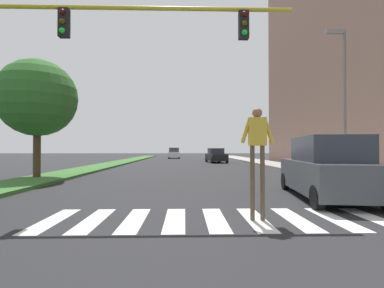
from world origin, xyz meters
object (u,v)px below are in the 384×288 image
object	(u,v)px
sedan_distant	(174,153)
traffic_light_gantry	(63,49)
suv_crossing	(327,169)
street_lamp_right	(343,90)
sedan_midblock	(216,156)
pedestrian_performer	(257,145)
tree_mid	(37,98)

from	to	relation	value
sedan_distant	traffic_light_gantry	bearing A→B (deg)	-92.47
suv_crossing	sedan_distant	xyz separation A→B (m)	(-6.26, 37.34, -0.13)
street_lamp_right	sedan_midblock	distance (m)	19.07
street_lamp_right	sedan_distant	world-z (taller)	street_lamp_right
pedestrian_performer	sedan_midblock	distance (m)	26.15
traffic_light_gantry	street_lamp_right	xyz separation A→B (m)	(11.45, 6.20, 0.22)
pedestrian_performer	sedan_midblock	size ratio (longest dim) A/B	0.55
traffic_light_gantry	sedan_midblock	size ratio (longest dim) A/B	2.06
sedan_midblock	sedan_distant	size ratio (longest dim) A/B	1.11
street_lamp_right	sedan_midblock	xyz separation A→B (m)	(-4.46, 18.14, -3.83)
traffic_light_gantry	pedestrian_performer	size ratio (longest dim) A/B	3.73
sedan_distant	suv_crossing	bearing A→B (deg)	-80.48
tree_mid	sedan_midblock	distance (m)	21.18
tree_mid	suv_crossing	bearing A→B (deg)	-25.28
street_lamp_right	pedestrian_performer	distance (m)	10.63
pedestrian_performer	sedan_distant	distance (m)	40.16
pedestrian_performer	sedan_distant	xyz separation A→B (m)	(-3.34, 40.01, -0.86)
pedestrian_performer	sedan_midblock	world-z (taller)	pedestrian_performer
pedestrian_performer	sedan_distant	size ratio (longest dim) A/B	0.61
sedan_midblock	street_lamp_right	bearing A→B (deg)	-76.18
traffic_light_gantry	suv_crossing	xyz separation A→B (m)	(7.91, 0.95, -3.44)
sedan_midblock	suv_crossing	bearing A→B (deg)	-87.74
pedestrian_performer	sedan_distant	bearing A→B (deg)	94.78
tree_mid	suv_crossing	world-z (taller)	tree_mid
suv_crossing	sedan_midblock	world-z (taller)	suv_crossing
traffic_light_gantry	street_lamp_right	world-z (taller)	street_lamp_right
pedestrian_performer	sedan_distant	world-z (taller)	pedestrian_performer
traffic_light_gantry	street_lamp_right	bearing A→B (deg)	28.41
sedan_midblock	traffic_light_gantry	bearing A→B (deg)	-106.03
tree_mid	street_lamp_right	distance (m)	15.60
traffic_light_gantry	sedan_distant	world-z (taller)	traffic_light_gantry
traffic_light_gantry	sedan_midblock	distance (m)	25.58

